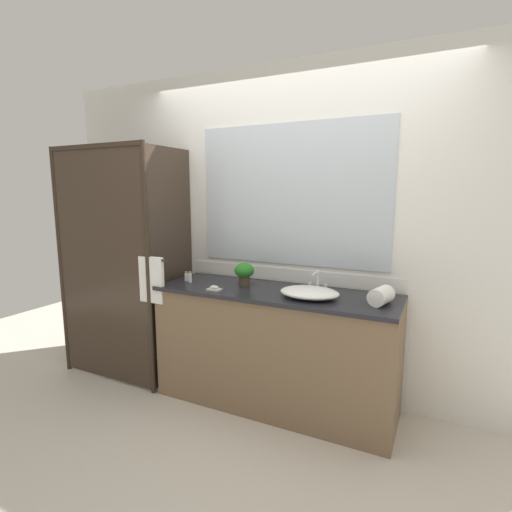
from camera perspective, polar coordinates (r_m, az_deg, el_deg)
name	(u,v)px	position (r m, az deg, el deg)	size (l,w,h in m)	color
ground_plane	(273,404)	(3.21, 2.57, -20.87)	(8.00, 8.00, 0.00)	beige
wall_back_with_mirror	(292,231)	(3.11, 5.27, 3.62)	(4.40, 0.06, 2.60)	silver
vanity_cabinet	(274,348)	(3.02, 2.71, -13.38)	(1.80, 0.58, 0.90)	brown
shower_enclosure	(125,265)	(3.40, -18.74, -1.22)	(1.20, 0.59, 2.00)	#2D2319
sink_basin	(309,292)	(2.71, 7.87, -5.33)	(0.41, 0.32, 0.07)	white
faucet	(317,284)	(2.88, 9.02, -4.14)	(0.17, 0.14, 0.16)	silver
potted_plant	(244,272)	(3.01, -1.73, -2.36)	(0.15, 0.15, 0.18)	#473828
soap_dish	(214,288)	(2.90, -6.16, -4.75)	(0.10, 0.07, 0.04)	silver
amenity_bottle_body_wash	(186,276)	(3.23, -10.22, -2.97)	(0.03, 0.03, 0.08)	white
amenity_bottle_shampoo	(190,277)	(3.18, -9.69, -3.07)	(0.03, 0.03, 0.09)	white
rolled_towel_near_edge	(381,296)	(2.64, 17.93, -5.60)	(0.12, 0.12, 0.18)	white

